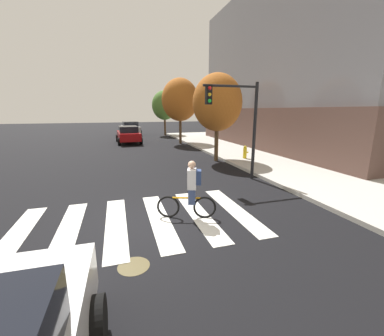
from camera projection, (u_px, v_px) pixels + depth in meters
The scene contains 13 objects.
ground_plane at pixel (147, 221), 6.91m from camera, with size 120.00×120.00×0.00m, color black.
sidewalk at pixel (376, 189), 9.38m from camera, with size 6.50×50.00×0.15m, color #B2AFA8.
crosswalk_stripes at pixel (138, 221), 6.84m from camera, with size 6.49×3.76×0.01m.
manhole_cover at pixel (134, 266), 4.89m from camera, with size 0.64×0.64×0.01m, color #473D1E.
sedan_mid at pixel (128, 134), 23.15m from camera, with size 2.33×4.68×1.59m.
sedan_far at pixel (130, 128), 31.05m from camera, with size 2.51×4.91×1.65m.
cyclist at pixel (191, 190), 6.89m from camera, with size 1.63×0.63×1.69m.
traffic_light_near at pixel (238, 115), 10.24m from camera, with size 2.47×0.28×4.20m.
fire_hydrant at pixel (245, 152), 15.04m from camera, with size 0.33×0.22×0.78m.
street_tree_near at pixel (217, 103), 14.30m from camera, with size 2.90×2.90×5.16m.
street_tree_mid at pixel (180, 100), 21.98m from camera, with size 3.29×3.29×5.86m.
street_tree_far at pixel (164, 105), 29.55m from camera, with size 3.01×3.01×5.36m.
corner_building at pixel (349, 74), 20.87m from camera, with size 18.77×19.81×12.28m.
Camera 1 is at (-0.63, -6.47, 3.04)m, focal length 22.84 mm.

